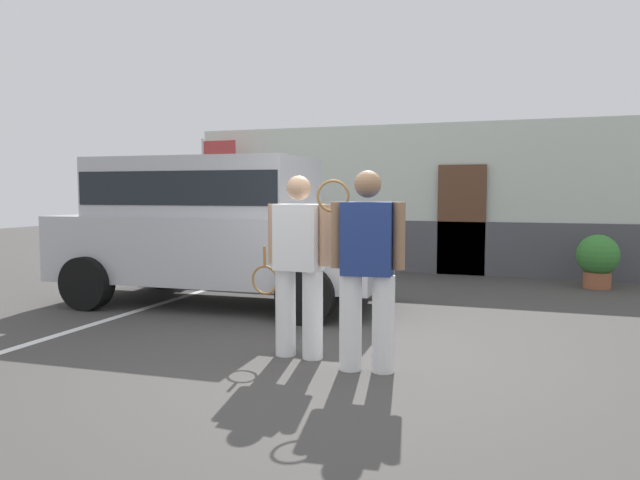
% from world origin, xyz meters
% --- Properties ---
extents(ground_plane, '(40.00, 40.00, 0.00)m').
position_xyz_m(ground_plane, '(0.00, 0.00, 0.00)').
color(ground_plane, '#423F3D').
extents(parking_stripe_0, '(0.12, 4.40, 0.01)m').
position_xyz_m(parking_stripe_0, '(-3.19, 1.50, 0.00)').
color(parking_stripe_0, silver).
rests_on(parking_stripe_0, ground_plane).
extents(house_frontage, '(10.04, 0.40, 2.91)m').
position_xyz_m(house_frontage, '(0.01, 6.79, 1.37)').
color(house_frontage, silver).
rests_on(house_frontage, ground_plane).
extents(parked_suv, '(4.67, 2.30, 2.05)m').
position_xyz_m(parked_suv, '(-2.47, 2.48, 1.15)').
color(parked_suv, '#B7B7BC').
rests_on(parked_suv, ground_plane).
extents(tennis_player_man, '(0.89, 0.30, 1.73)m').
position_xyz_m(tennis_player_man, '(-0.36, 0.24, 0.90)').
color(tennis_player_man, white).
rests_on(tennis_player_man, ground_plane).
extents(tennis_player_woman, '(0.79, 0.31, 1.76)m').
position_xyz_m(tennis_player_woman, '(0.37, 0.02, 0.92)').
color(tennis_player_woman, white).
rests_on(tennis_player_woman, ground_plane).
extents(potted_plant_by_porch, '(0.67, 0.67, 0.89)m').
position_xyz_m(potted_plant_by_porch, '(2.83, 5.68, 0.49)').
color(potted_plant_by_porch, '#9E5638').
rests_on(potted_plant_by_porch, ground_plane).
extents(flag_pole, '(0.80, 0.06, 2.70)m').
position_xyz_m(flag_pole, '(-4.56, 6.13, 1.89)').
color(flag_pole, silver).
rests_on(flag_pole, ground_plane).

